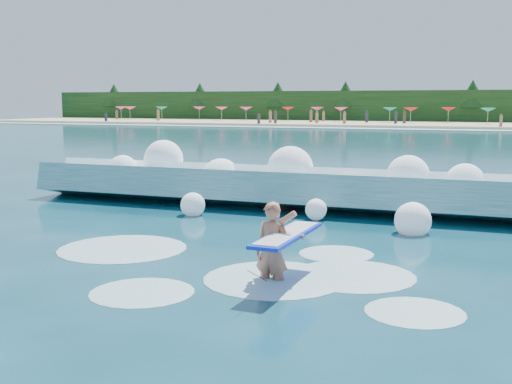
{
  "coord_description": "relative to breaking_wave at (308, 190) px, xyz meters",
  "views": [
    {
      "loc": [
        7.06,
        -12.18,
        3.36
      ],
      "look_at": [
        1.5,
        2.0,
        1.2
      ],
      "focal_mm": 45.0,
      "sensor_mm": 36.0,
      "label": 1
    }
  ],
  "objects": [
    {
      "name": "beach",
      "position": [
        -1.24,
        70.79,
        -0.37
      ],
      "size": [
        140.0,
        20.0,
        0.4
      ],
      "primitive_type": "cube",
      "color": "tan",
      "rests_on": "ground"
    },
    {
      "name": "rock_cluster",
      "position": [
        -1.26,
        0.77,
        -0.18
      ],
      "size": [
        7.88,
        3.11,
        1.21
      ],
      "color": "black",
      "rests_on": "ground"
    },
    {
      "name": "ground",
      "position": [
        -1.24,
        -7.21,
        -0.57
      ],
      "size": [
        200.0,
        200.0,
        0.0
      ],
      "primitive_type": "plane",
      "color": "#07323D",
      "rests_on": "ground"
    },
    {
      "name": "breaking_wave",
      "position": [
        0.0,
        0.0,
        0.0
      ],
      "size": [
        18.77,
        2.89,
        1.62
      ],
      "color": "teal",
      "rests_on": "ground"
    },
    {
      "name": "surf_foam",
      "position": [
        0.71,
        -7.75,
        -0.57
      ],
      "size": [
        9.19,
        5.88,
        0.15
      ],
      "color": "silver",
      "rests_on": "ground"
    },
    {
      "name": "surfer_with_board",
      "position": [
        1.92,
        -8.44,
        0.11
      ],
      "size": [
        0.95,
        2.96,
        1.83
      ],
      "color": "#A8684E",
      "rests_on": "ground"
    },
    {
      "name": "wave_spray",
      "position": [
        -0.18,
        -0.2,
        0.44
      ],
      "size": [
        14.51,
        4.34,
        2.16
      ],
      "color": "white",
      "rests_on": "ground"
    },
    {
      "name": "beachgoers",
      "position": [
        5.32,
        68.22,
        0.54
      ],
      "size": [
        86.15,
        13.84,
        1.9
      ],
      "color": "#3F332D",
      "rests_on": "ground"
    },
    {
      "name": "beach_umbrellas",
      "position": [
        -1.27,
        73.47,
        1.68
      ],
      "size": [
        111.87,
        6.4,
        0.5
      ],
      "color": "#ED4580",
      "rests_on": "ground"
    },
    {
      "name": "treeline",
      "position": [
        -1.24,
        80.79,
        1.93
      ],
      "size": [
        140.0,
        4.0,
        5.0
      ],
      "primitive_type": "cube",
      "color": "black",
      "rests_on": "ground"
    },
    {
      "name": "wet_band",
      "position": [
        -1.24,
        59.79,
        -0.53
      ],
      "size": [
        140.0,
        5.0,
        0.08
      ],
      "primitive_type": "cube",
      "color": "silver",
      "rests_on": "ground"
    }
  ]
}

